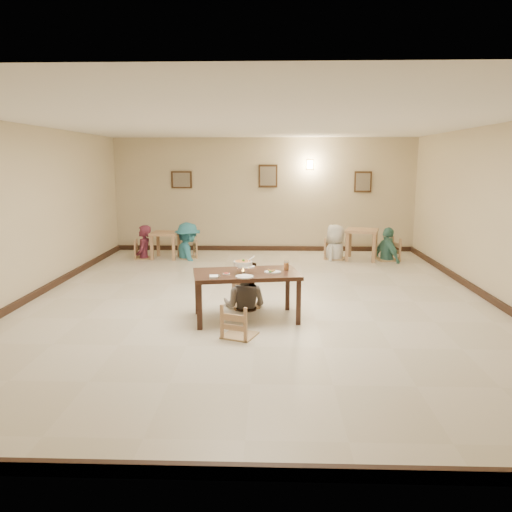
{
  "coord_description": "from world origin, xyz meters",
  "views": [
    {
      "loc": [
        0.22,
        -8.37,
        2.36
      ],
      "look_at": [
        -0.04,
        -0.52,
        0.88
      ],
      "focal_mm": 35.0,
      "sensor_mm": 36.0,
      "label": 1
    }
  ],
  "objects_px": {
    "bg_diner_a": "(143,225)",
    "chair_far": "(245,280)",
    "bg_chair_rr": "(388,239)",
    "bg_diner_d": "(389,227)",
    "bg_table_right": "(362,235)",
    "bg_table_left": "(165,237)",
    "main_table": "(246,277)",
    "bg_chair_lr": "(188,241)",
    "bg_diner_c": "(336,225)",
    "bg_diner_b": "(187,223)",
    "main_diner": "(245,260)",
    "bg_chair_rl": "(335,239)",
    "chair_near": "(239,305)",
    "drink_glass": "(286,266)",
    "curry_warmer": "(243,263)",
    "bg_chair_ll": "(143,241)"
  },
  "relations": [
    {
      "from": "main_diner",
      "to": "bg_chair_rl",
      "type": "height_order",
      "value": "main_diner"
    },
    {
      "from": "chair_near",
      "to": "bg_diner_a",
      "type": "distance_m",
      "value": 6.21
    },
    {
      "from": "drink_glass",
      "to": "main_diner",
      "type": "bearing_deg",
      "value": 145.65
    },
    {
      "from": "bg_chair_ll",
      "to": "bg_chair_rl",
      "type": "xyz_separation_m",
      "value": [
        4.75,
        0.1,
        0.06
      ]
    },
    {
      "from": "bg_diner_c",
      "to": "bg_diner_d",
      "type": "distance_m",
      "value": 1.27
    },
    {
      "from": "bg_chair_ll",
      "to": "bg_diner_c",
      "type": "xyz_separation_m",
      "value": [
        4.75,
        0.1,
        0.42
      ]
    },
    {
      "from": "bg_table_right",
      "to": "bg_diner_b",
      "type": "bearing_deg",
      "value": 179.0
    },
    {
      "from": "main_table",
      "to": "curry_warmer",
      "type": "relative_size",
      "value": 5.44
    },
    {
      "from": "bg_diner_a",
      "to": "chair_far",
      "type": "bearing_deg",
      "value": 31.36
    },
    {
      "from": "chair_near",
      "to": "main_diner",
      "type": "relative_size",
      "value": 0.57
    },
    {
      "from": "chair_near",
      "to": "bg_table_left",
      "type": "height_order",
      "value": "chair_near"
    },
    {
      "from": "bg_diner_a",
      "to": "bg_chair_rr",
      "type": "bearing_deg",
      "value": 87.31
    },
    {
      "from": "bg_table_right",
      "to": "bg_diner_d",
      "type": "distance_m",
      "value": 0.66
    },
    {
      "from": "bg_chair_lr",
      "to": "bg_diner_c",
      "type": "distance_m",
      "value": 3.69
    },
    {
      "from": "bg_chair_rr",
      "to": "bg_diner_c",
      "type": "distance_m",
      "value": 1.31
    },
    {
      "from": "bg_chair_rr",
      "to": "chair_near",
      "type": "bearing_deg",
      "value": -43.23
    },
    {
      "from": "bg_chair_rl",
      "to": "bg_chair_rr",
      "type": "relative_size",
      "value": 0.95
    },
    {
      "from": "bg_table_right",
      "to": "bg_diner_a",
      "type": "xyz_separation_m",
      "value": [
        -5.38,
        -0.02,
        0.22
      ]
    },
    {
      "from": "bg_table_right",
      "to": "curry_warmer",
      "type": "bearing_deg",
      "value": -118.3
    },
    {
      "from": "chair_far",
      "to": "bg_chair_rl",
      "type": "bearing_deg",
      "value": 51.32
    },
    {
      "from": "main_diner",
      "to": "bg_diner_b",
      "type": "distance_m",
      "value": 4.57
    },
    {
      "from": "main_table",
      "to": "bg_diner_d",
      "type": "distance_m",
      "value": 5.75
    },
    {
      "from": "bg_diner_b",
      "to": "bg_diner_a",
      "type": "bearing_deg",
      "value": 66.32
    },
    {
      "from": "main_table",
      "to": "bg_chair_rl",
      "type": "distance_m",
      "value": 5.26
    },
    {
      "from": "chair_far",
      "to": "bg_diner_a",
      "type": "height_order",
      "value": "bg_diner_a"
    },
    {
      "from": "bg_chair_lr",
      "to": "bg_diner_a",
      "type": "bearing_deg",
      "value": -105.5
    },
    {
      "from": "chair_far",
      "to": "main_diner",
      "type": "xyz_separation_m",
      "value": [
        -0.01,
        -0.06,
        0.35
      ]
    },
    {
      "from": "chair_near",
      "to": "drink_glass",
      "type": "xyz_separation_m",
      "value": [
        0.66,
        0.94,
        0.36
      ]
    },
    {
      "from": "chair_near",
      "to": "curry_warmer",
      "type": "height_order",
      "value": "curry_warmer"
    },
    {
      "from": "drink_glass",
      "to": "bg_diner_a",
      "type": "distance_m",
      "value": 5.74
    },
    {
      "from": "main_table",
      "to": "main_diner",
      "type": "bearing_deg",
      "value": 84.86
    },
    {
      "from": "drink_glass",
      "to": "bg_chair_lr",
      "type": "relative_size",
      "value": 0.17
    },
    {
      "from": "chair_far",
      "to": "bg_diner_a",
      "type": "xyz_separation_m",
      "value": [
        -2.75,
        4.1,
        0.39
      ]
    },
    {
      "from": "bg_diner_d",
      "to": "bg_diner_c",
      "type": "bearing_deg",
      "value": 62.91
    },
    {
      "from": "bg_diner_b",
      "to": "bg_diner_c",
      "type": "distance_m",
      "value": 3.66
    },
    {
      "from": "chair_far",
      "to": "main_diner",
      "type": "bearing_deg",
      "value": -108.22
    },
    {
      "from": "bg_table_right",
      "to": "bg_table_left",
      "type": "bearing_deg",
      "value": 179.81
    },
    {
      "from": "bg_table_right",
      "to": "bg_chair_lr",
      "type": "relative_size",
      "value": 1.06
    },
    {
      "from": "bg_table_right",
      "to": "bg_chair_ll",
      "type": "distance_m",
      "value": 5.38
    },
    {
      "from": "chair_near",
      "to": "bg_diner_a",
      "type": "xyz_separation_m",
      "value": [
        -2.75,
        5.56,
        0.38
      ]
    },
    {
      "from": "chair_far",
      "to": "bg_diner_c",
      "type": "height_order",
      "value": "bg_diner_c"
    },
    {
      "from": "bg_diner_a",
      "to": "bg_chair_lr",
      "type": "bearing_deg",
      "value": 92.63
    },
    {
      "from": "chair_far",
      "to": "bg_diner_d",
      "type": "height_order",
      "value": "bg_diner_d"
    },
    {
      "from": "bg_diner_a",
      "to": "bg_diner_b",
      "type": "height_order",
      "value": "bg_diner_b"
    },
    {
      "from": "bg_table_left",
      "to": "main_table",
      "type": "bearing_deg",
      "value": -64.91
    },
    {
      "from": "bg_chair_rl",
      "to": "bg_chair_ll",
      "type": "bearing_deg",
      "value": 109.16
    },
    {
      "from": "bg_chair_rr",
      "to": "bg_diner_d",
      "type": "xyz_separation_m",
      "value": [
        0.0,
        0.0,
        0.29
      ]
    },
    {
      "from": "chair_near",
      "to": "bg_chair_lr",
      "type": "distance_m",
      "value": 5.89
    },
    {
      "from": "main_table",
      "to": "bg_chair_lr",
      "type": "relative_size",
      "value": 1.96
    },
    {
      "from": "chair_far",
      "to": "curry_warmer",
      "type": "distance_m",
      "value": 0.86
    }
  ]
}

